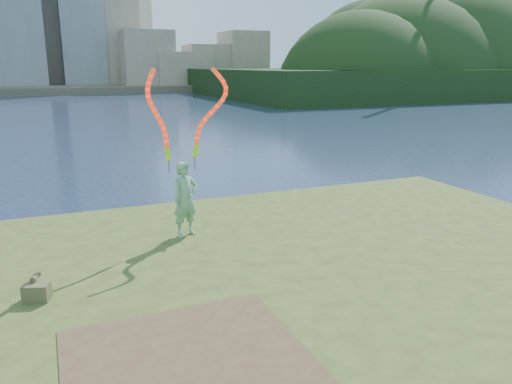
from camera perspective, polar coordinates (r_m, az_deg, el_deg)
name	(u,v)px	position (r m, az deg, el deg)	size (l,w,h in m)	color
ground	(251,292)	(10.73, -0.61, -11.31)	(320.00, 320.00, 0.00)	#1A2842
grassy_knoll	(302,329)	(8.73, 5.31, -15.27)	(20.00, 18.00, 0.80)	#364518
dirt_patch	(189,362)	(7.06, -7.70, -18.67)	(3.20, 3.00, 0.02)	#47331E
far_shore	(62,87)	(104.10, -21.26, 11.17)	(320.00, 40.00, 1.20)	#4E4939
wooded_hill	(437,91)	(93.63, 20.01, 10.76)	(78.00, 50.00, 63.00)	black
woman_with_ribbons	(184,176)	(11.40, -8.23, 1.80)	(1.99, 0.76, 4.10)	#166D1D
canvas_bag	(37,291)	(9.28, -23.79, -10.33)	(0.48, 0.54, 0.39)	#3E4326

